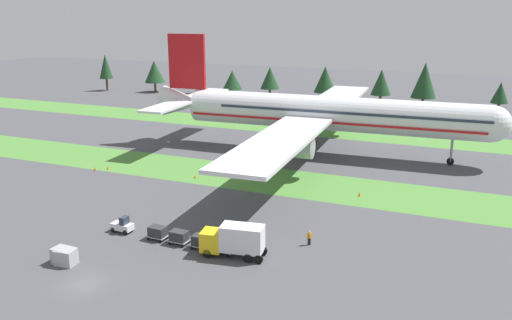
% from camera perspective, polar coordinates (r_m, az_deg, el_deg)
% --- Properties ---
extents(ground_plane, '(400.00, 400.00, 0.00)m').
position_cam_1_polar(ground_plane, '(54.90, -17.90, -12.55)').
color(ground_plane, '#47474C').
extents(grass_strip_near, '(320.00, 12.65, 0.01)m').
position_cam_1_polar(grass_strip_near, '(84.08, -1.31, -1.78)').
color(grass_strip_near, '#4C8438').
rests_on(grass_strip_near, ground).
extents(grass_strip_far, '(320.00, 12.65, 0.01)m').
position_cam_1_polar(grass_strip_far, '(117.94, 6.16, 3.27)').
color(grass_strip_far, '#4C8438').
rests_on(grass_strip_far, ground).
extents(airliner, '(63.59, 78.05, 21.09)m').
position_cam_1_polar(airliner, '(96.92, 6.88, 5.08)').
color(airliner, silver).
rests_on(airliner, ground).
extents(baggage_tug, '(2.65, 1.39, 1.97)m').
position_cam_1_polar(baggage_tug, '(65.20, -14.15, -6.84)').
color(baggage_tug, silver).
rests_on(baggage_tug, ground).
extents(cargo_dolly_lead, '(2.25, 1.58, 1.55)m').
position_cam_1_polar(cargo_dolly_lead, '(62.28, -10.53, -7.60)').
color(cargo_dolly_lead, '#A3A3A8').
rests_on(cargo_dolly_lead, ground).
extents(cargo_dolly_second, '(2.25, 1.58, 1.55)m').
position_cam_1_polar(cargo_dolly_second, '(60.75, -8.27, -8.11)').
color(cargo_dolly_second, '#A3A3A8').
rests_on(cargo_dolly_second, ground).
extents(cargo_dolly_third, '(2.25, 1.58, 1.55)m').
position_cam_1_polar(cargo_dolly_third, '(59.32, -5.90, -8.64)').
color(cargo_dolly_third, '#A3A3A8').
rests_on(cargo_dolly_third, ground).
extents(cargo_dolly_fourth, '(2.25, 1.58, 1.55)m').
position_cam_1_polar(cargo_dolly_fourth, '(57.99, -3.40, -9.17)').
color(cargo_dolly_fourth, '#A3A3A8').
rests_on(cargo_dolly_fourth, ground).
extents(catering_truck, '(7.23, 3.39, 3.58)m').
position_cam_1_polar(catering_truck, '(56.91, -2.40, -8.52)').
color(catering_truck, yellow).
rests_on(catering_truck, ground).
extents(ground_crew_marshaller, '(0.38, 0.46, 1.74)m').
position_cam_1_polar(ground_crew_marshaller, '(60.14, 5.74, -8.25)').
color(ground_crew_marshaller, black).
rests_on(ground_crew_marshaller, ground).
extents(uld_container_0, '(2.04, 1.64, 1.69)m').
position_cam_1_polar(uld_container_0, '(59.37, -20.05, -9.63)').
color(uld_container_0, '#A3A3A8').
rests_on(uld_container_0, ground).
extents(uld_container_1, '(2.15, 1.79, 1.67)m').
position_cam_1_polar(uld_container_1, '(58.99, -19.76, -9.78)').
color(uld_container_1, '#A3A3A8').
rests_on(uld_container_1, ground).
extents(taxiway_marker_0, '(0.44, 0.44, 0.60)m').
position_cam_1_polar(taxiway_marker_0, '(90.96, -15.62, -0.81)').
color(taxiway_marker_0, orange).
rests_on(taxiway_marker_0, ground).
extents(taxiway_marker_1, '(0.44, 0.44, 0.65)m').
position_cam_1_polar(taxiway_marker_1, '(91.02, -16.89, -0.89)').
color(taxiway_marker_1, orange).
rests_on(taxiway_marker_1, ground).
extents(taxiway_marker_2, '(0.44, 0.44, 0.50)m').
position_cam_1_polar(taxiway_marker_2, '(83.73, -6.55, -1.78)').
color(taxiway_marker_2, orange).
rests_on(taxiway_marker_2, ground).
extents(taxiway_marker_3, '(0.44, 0.44, 0.55)m').
position_cam_1_polar(taxiway_marker_3, '(76.59, 11.06, -3.64)').
color(taxiway_marker_3, orange).
rests_on(taxiway_marker_3, ground).
extents(distant_tree_line, '(165.14, 11.64, 12.71)m').
position_cam_1_polar(distant_tree_line, '(148.03, 10.84, 8.36)').
color(distant_tree_line, '#4C3823').
rests_on(distant_tree_line, ground).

